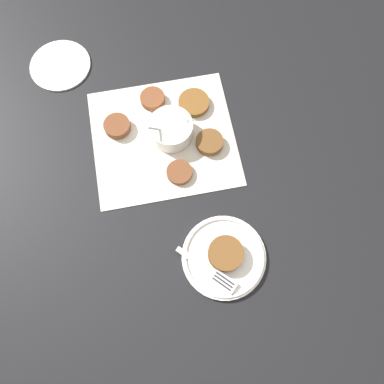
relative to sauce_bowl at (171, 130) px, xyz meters
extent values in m
plane|color=black|center=(-0.04, 0.01, -0.02)|extent=(4.00, 4.00, 0.00)
cube|color=silver|center=(-0.02, 0.00, -0.02)|extent=(0.38, 0.36, 0.00)
cylinder|color=white|center=(0.00, 0.00, 0.00)|extent=(0.11, 0.11, 0.05)
cylinder|color=gold|center=(0.00, 0.00, -0.01)|extent=(0.09, 0.09, 0.03)
cone|color=white|center=(0.05, 0.00, 0.02)|extent=(0.02, 0.02, 0.02)
cylinder|color=silver|center=(-0.03, -0.01, 0.03)|extent=(0.06, 0.02, 0.07)
cylinder|color=brown|center=(0.08, -0.05, -0.01)|extent=(0.07, 0.07, 0.02)
cylinder|color=brown|center=(-0.01, -0.11, -0.01)|extent=(0.06, 0.06, 0.01)
cylinder|color=brown|center=(-0.12, 0.06, -0.01)|extent=(0.06, 0.06, 0.02)
cylinder|color=brown|center=(0.08, 0.06, -0.01)|extent=(0.08, 0.08, 0.01)
cylinder|color=brown|center=(-0.02, 0.10, -0.01)|extent=(0.06, 0.06, 0.02)
cylinder|color=white|center=(0.02, -0.33, -0.02)|extent=(0.19, 0.19, 0.01)
torus|color=white|center=(0.02, -0.33, -0.01)|extent=(0.18, 0.18, 0.01)
cylinder|color=brown|center=(0.03, -0.32, 0.00)|extent=(0.08, 0.08, 0.02)
cube|color=silver|center=(-0.04, -0.32, -0.01)|extent=(0.07, 0.08, 0.00)
cube|color=silver|center=(0.00, -0.38, -0.01)|extent=(0.06, 0.06, 0.00)
cube|color=black|center=(0.00, -0.38, 0.00)|extent=(0.03, 0.04, 0.00)
cube|color=black|center=(0.00, -0.38, 0.00)|extent=(0.03, 0.04, 0.00)
cube|color=black|center=(0.01, -0.37, 0.00)|extent=(0.03, 0.04, 0.00)
cylinder|color=white|center=(-0.23, 0.28, -0.02)|extent=(0.16, 0.16, 0.01)
camera|label=1|loc=(-0.08, -0.42, 0.81)|focal=35.00mm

